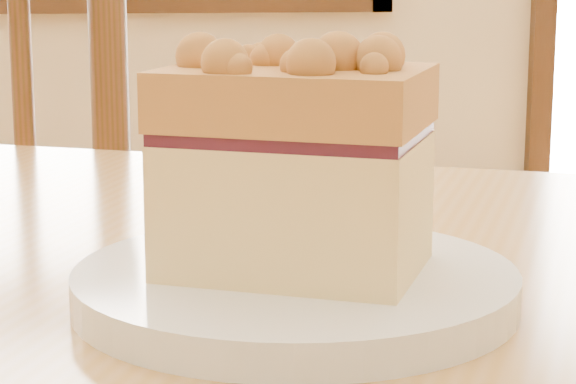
# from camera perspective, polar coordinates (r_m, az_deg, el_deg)

# --- Properties ---
(plate) EXTENTS (0.22, 0.22, 0.02)m
(plate) POSITION_cam_1_polar(r_m,az_deg,el_deg) (0.55, 0.37, -4.90)
(plate) COLOR white
(plate) RESTS_ON cafe_table_main
(cake_slice) EXTENTS (0.15, 0.13, 0.12)m
(cake_slice) POSITION_cam_1_polar(r_m,az_deg,el_deg) (0.54, 0.42, 1.97)
(cake_slice) COLOR #E9C783
(cake_slice) RESTS_ON plate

